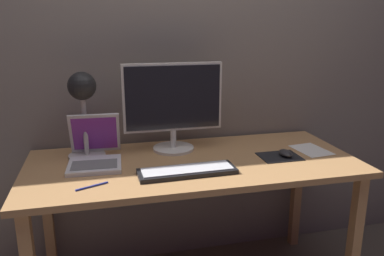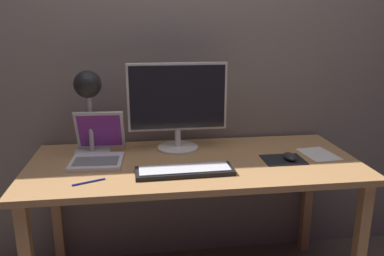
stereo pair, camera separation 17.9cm
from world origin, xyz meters
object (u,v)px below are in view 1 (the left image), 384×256
keyboard_main (187,171)px  mouse (286,153)px  pen (92,186)px  monitor (173,103)px  desk_lamp (83,99)px  laptop (95,150)px

keyboard_main → mouse: bearing=10.5°
pen → keyboard_main: bearing=7.2°
monitor → mouse: (0.53, -0.24, -0.23)m
desk_lamp → mouse: 1.03m
keyboard_main → pen: 0.42m
keyboard_main → desk_lamp: 0.62m
laptop → monitor: bearing=13.1°
keyboard_main → monitor: bearing=89.4°
keyboard_main → laptop: size_ratio=1.41×
desk_lamp → pen: 0.48m
laptop → pen: (-0.02, -0.30, -0.06)m
keyboard_main → mouse: 0.54m
laptop → mouse: (0.93, -0.15, -0.04)m
monitor → mouse: bearing=-24.7°
laptop → desk_lamp: 0.25m
keyboard_main → laptop: bearing=148.3°
pen → desk_lamp: bearing=93.9°
keyboard_main → desk_lamp: size_ratio=1.04×
pen → laptop: bearing=87.1°
desk_lamp → monitor: bearing=1.4°
laptop → mouse: size_ratio=3.27×
mouse → keyboard_main: bearing=-169.5°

